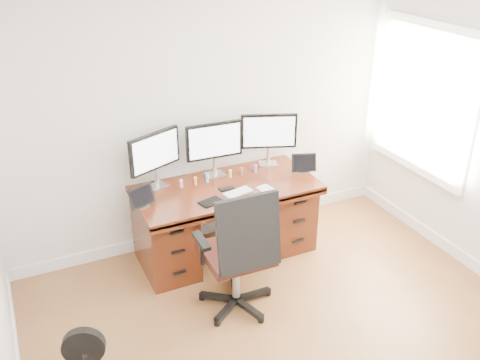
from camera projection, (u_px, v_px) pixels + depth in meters
name	position (u px, v px, depth m)	size (l,w,h in m)	color
back_wall	(206.00, 110.00, 5.05)	(4.00, 0.10, 2.70)	silver
desk	(225.00, 217.00, 5.13)	(1.70, 0.80, 0.75)	#4B1E0F
office_chair	(239.00, 271.00, 4.39)	(0.66, 0.62, 1.15)	black
floor_fan	(86.00, 357.00, 3.76)	(0.31, 0.26, 0.45)	black
monitor_left	(155.00, 153.00, 4.80)	(0.52, 0.25, 0.53)	silver
monitor_center	(214.00, 143.00, 5.02)	(0.55, 0.15, 0.53)	silver
monitor_right	(269.00, 133.00, 5.24)	(0.53, 0.23, 0.53)	silver
tablet_left	(142.00, 198.00, 4.56)	(0.25, 0.15, 0.19)	silver
tablet_right	(304.00, 164.00, 5.18)	(0.25, 0.14, 0.19)	silver
keyboard	(238.00, 192.00, 4.82)	(0.26, 0.11, 0.01)	silver
trackpad	(265.00, 188.00, 4.90)	(0.13, 0.13, 0.01)	silver
drawing_tablet	(211.00, 202.00, 4.67)	(0.20, 0.13, 0.01)	black
phone	(227.00, 188.00, 4.90)	(0.14, 0.07, 0.01)	black
figurine_pink	(181.00, 183.00, 4.90)	(0.04, 0.04, 0.09)	pink
figurine_orange	(195.00, 180.00, 4.95)	(0.04, 0.04, 0.09)	orange
figurine_blue	(207.00, 178.00, 5.00)	(0.04, 0.04, 0.09)	#5EA4F0
figurine_yellow	(230.00, 173.00, 5.09)	(0.04, 0.04, 0.09)	#DFCA72
figurine_brown	(241.00, 171.00, 5.13)	(0.04, 0.04, 0.09)	brown
figurine_purple	(255.00, 168.00, 5.19)	(0.04, 0.04, 0.09)	#9C59D8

